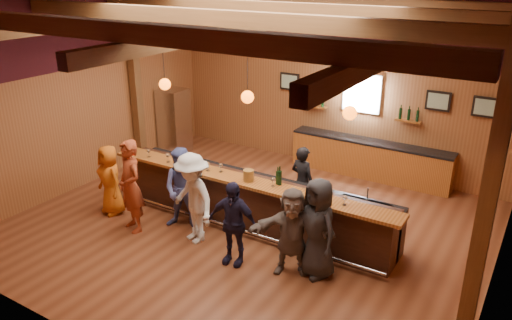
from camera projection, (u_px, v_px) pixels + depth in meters
The scene contains 27 objects.
room at pixel (249, 69), 9.05m from camera, with size 9.04×9.00×4.52m.
bar_counter at pixel (253, 200), 10.10m from camera, with size 6.30×1.07×1.11m.
back_bar_cabinet at pixel (369, 159), 12.37m from camera, with size 4.00×0.52×0.95m.
window at pixel (362, 93), 12.16m from camera, with size 0.95×0.09×0.95m.
framed_pictures at pixel (397, 96), 11.72m from camera, with size 5.35×0.05×0.45m.
wine_shelves at pixel (360, 111), 12.27m from camera, with size 3.00×0.18×0.30m.
pendant_lights at pixel (247, 97), 9.19m from camera, with size 4.24×0.24×1.37m.
stainless_fridge at pixel (174, 121), 13.91m from camera, with size 0.70×0.70×1.80m, color silver.
customer_orange at pixel (110, 180), 10.47m from camera, with size 0.74×0.48×1.52m, color #C45B12.
customer_redvest at pixel (131, 186), 9.73m from camera, with size 0.69×0.45×1.89m, color #95381B.
customer_denim at pixel (184, 189), 9.84m from camera, with size 0.82×0.64×1.69m, color #505DA0.
customer_white at pixel (193, 198), 9.34m from camera, with size 1.15×0.66×1.79m, color silver.
customer_navy at pixel (233, 223), 8.68m from camera, with size 0.92×0.38×1.57m, color #1B1932.
customer_brown at pixel (292, 231), 8.40m from camera, with size 1.46×0.47×1.58m, color #62564E.
customer_dark at pixel (318, 228), 8.32m from camera, with size 0.86×0.56×1.76m, color #242427.
bartender at pixel (302, 182), 10.34m from camera, with size 0.56×0.37×1.55m, color black.
ice_bucket at pixel (249, 176), 9.52m from camera, with size 0.21×0.21×0.22m, color brown.
bottle_a at pixel (280, 178), 9.34m from camera, with size 0.08×0.08×0.37m.
bottle_b at pixel (278, 177), 9.38m from camera, with size 0.07×0.07×0.34m.
glass_a at pixel (149, 151), 10.69m from camera, with size 0.08×0.08×0.18m.
glass_b at pixel (168, 156), 10.41m from camera, with size 0.09×0.09×0.20m.
glass_c at pixel (178, 157), 10.37m from camera, with size 0.08×0.08×0.19m.
glass_d at pixel (207, 164), 9.99m from camera, with size 0.08×0.08×0.19m.
glass_e at pixel (221, 166), 9.93m from camera, with size 0.08×0.08×0.18m.
glass_f at pixel (273, 180), 9.28m from camera, with size 0.08×0.08×0.18m.
glass_g at pixel (312, 189), 8.90m from camera, with size 0.08×0.08×0.19m.
glass_h at pixel (345, 198), 8.56m from camera, with size 0.08×0.08×0.18m.
Camera 1 is at (4.83, -7.56, 4.99)m, focal length 35.00 mm.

